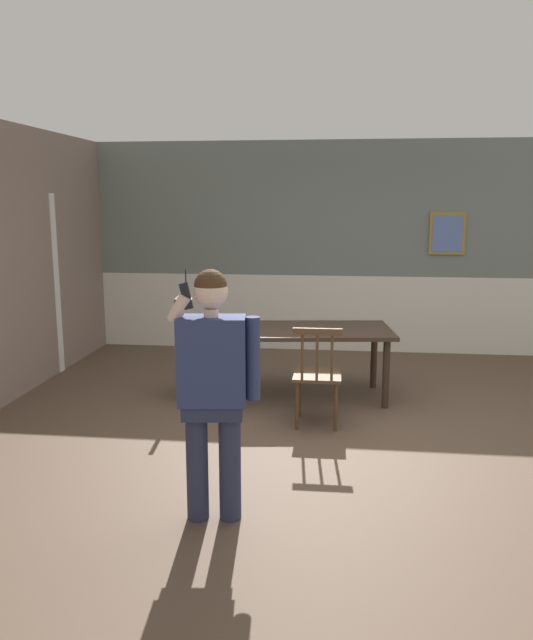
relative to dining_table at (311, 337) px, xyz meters
The scene contains 6 objects.
ground_plane 1.25m from the dining_table, 77.16° to the right, with size 7.30×7.30×0.00m, color brown.
room_back_partition 2.30m from the dining_table, 83.60° to the left, with size 6.63×0.17×2.79m.
dining_table is the anchor object (origin of this frame).
chair_near_window 1.21m from the dining_table, behind, with size 0.43×0.43×1.06m.
chair_by_doorway 0.85m from the dining_table, 83.42° to the right, with size 0.43×0.43×0.94m.
person_figure 2.68m from the dining_table, 100.59° to the right, with size 0.57×0.28×1.62m.
Camera 1 is at (0.04, -5.25, 2.02)m, focal length 35.22 mm.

